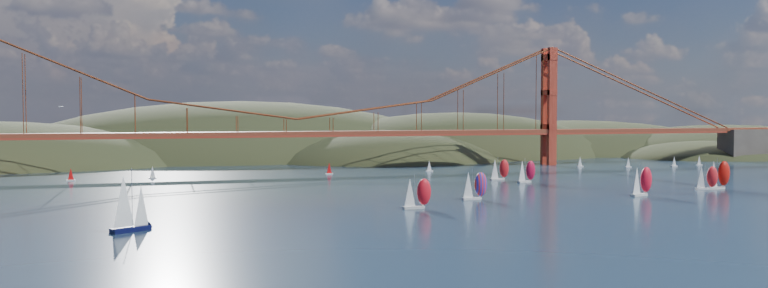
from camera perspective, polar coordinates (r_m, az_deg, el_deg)
ground at (r=147.81m, az=6.50°, el=-7.37°), size 1200.00×1200.00×0.00m
headlands at (r=426.06m, az=-3.13°, el=-2.58°), size 725.00×225.00×96.00m
bridge at (r=318.44m, az=-6.98°, el=3.74°), size 552.00×12.00×55.00m
sloop_navy at (r=166.07m, az=-18.87°, el=-4.34°), size 9.11×7.83×13.34m
racer_0 at (r=194.41m, az=2.50°, el=-3.73°), size 7.77×3.25×8.87m
racer_1 at (r=236.52m, az=19.02°, el=-2.65°), size 8.71×5.29×9.76m
racer_2 at (r=262.66m, az=23.36°, el=-2.34°), size 7.58×3.70×8.54m
racer_3 at (r=270.05m, az=10.78°, el=-2.03°), size 7.80×4.37×8.74m
racer_4 at (r=266.65m, az=24.14°, el=-2.11°), size 9.11×4.24×10.29m
racer_5 at (r=278.53m, az=8.78°, el=-1.90°), size 7.49×3.12×8.56m
racer_rwb at (r=215.55m, az=6.89°, el=-3.13°), size 7.80×3.25×8.90m
distant_boat_2 at (r=293.75m, az=-22.75°, el=-2.16°), size 3.00×2.00×4.70m
distant_boat_3 at (r=293.90m, az=-17.22°, el=-2.07°), size 3.00×2.00×4.70m
distant_boat_4 at (r=350.80m, az=14.72°, el=-1.32°), size 3.00×2.00×4.70m
distant_boat_5 at (r=353.60m, az=18.12°, el=-1.33°), size 3.00×2.00×4.70m
distant_boat_6 at (r=366.70m, az=21.24°, el=-1.24°), size 3.00×2.00×4.70m
distant_boat_7 at (r=379.09m, az=22.89°, el=-1.15°), size 3.00×2.00×4.70m
distant_boat_8 at (r=313.49m, az=3.47°, el=-1.68°), size 3.00×2.00×4.70m
distant_boat_9 at (r=300.40m, az=-4.20°, el=-1.87°), size 3.00×2.00×4.70m
gull at (r=154.60m, az=-23.41°, el=2.64°), size 0.90×0.25×0.17m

